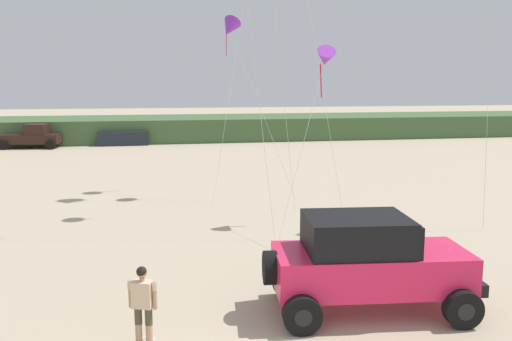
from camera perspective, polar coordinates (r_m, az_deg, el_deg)
dune_ridge at (r=51.53m, az=-11.33°, el=4.44°), size 90.00×9.35×2.07m
jeep at (r=12.63m, az=11.86°, el=-9.47°), size 4.96×2.81×2.26m
person_watching at (r=11.13m, az=-12.01°, el=-13.55°), size 0.59×0.41×1.67m
distant_pickup at (r=47.23m, az=-22.80°, el=3.35°), size 4.80×2.89×1.98m
distant_sedan at (r=47.21m, az=-13.99°, el=3.39°), size 4.20×1.70×1.20m
kite_yellow_diamond at (r=20.26m, az=7.41°, el=11.79°), size 3.12×4.15×6.61m
kite_white_parafoil at (r=25.07m, az=-2.86°, el=14.94°), size 3.31×3.00×8.26m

